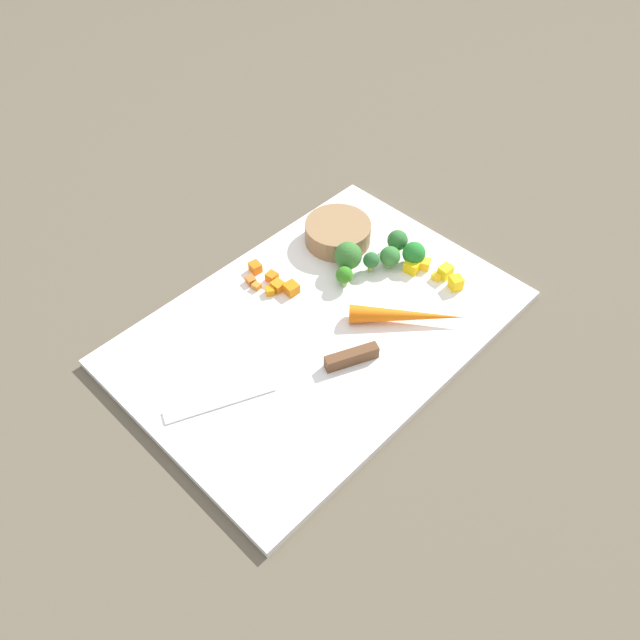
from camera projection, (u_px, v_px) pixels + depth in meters
The scene contains 23 objects.
ground_plane at pixel (320, 330), 0.90m from camera, with size 4.00×4.00×0.00m, color brown.
cutting_board at pixel (320, 328), 0.90m from camera, with size 0.54×0.37×0.01m, color white.
prep_bowl at pixel (338, 233), 1.00m from camera, with size 0.10×0.10×0.03m, color #906C47.
chef_knife at pixel (316, 369), 0.83m from camera, with size 0.27×0.13×0.02m.
whole_carrot at pixel (408, 316), 0.89m from camera, with size 0.03×0.03×0.16m, color orange.
carrot_dice_0 at pixel (291, 288), 0.93m from camera, with size 0.02×0.02×0.02m, color orange.
carrot_dice_1 at pixel (278, 286), 0.93m from camera, with size 0.02×0.02×0.01m, color orange.
carrot_dice_2 at pixel (270, 291), 0.93m from camera, with size 0.01×0.01×0.01m, color orange.
carrot_dice_3 at pixel (255, 267), 0.96m from camera, with size 0.02×0.01×0.01m, color orange.
carrot_dice_4 at pixel (272, 277), 0.95m from camera, with size 0.01×0.02×0.01m, color orange.
carrot_dice_5 at pixel (251, 280), 0.94m from camera, with size 0.01×0.01×0.01m, color orange.
carrot_dice_6 at pixel (256, 286), 0.94m from camera, with size 0.01×0.01×0.01m, color orange.
pepper_dice_0 at pixel (412, 266), 0.96m from camera, with size 0.02×0.02×0.02m, color yellow.
pepper_dice_1 at pixel (456, 283), 0.93m from camera, with size 0.02×0.02×0.02m, color yellow.
pepper_dice_2 at pixel (445, 272), 0.95m from camera, with size 0.02×0.02×0.02m, color yellow.
pepper_dice_3 at pixel (436, 276), 0.95m from camera, with size 0.01×0.01×0.01m, color yellow.
pepper_dice_4 at pixel (425, 264), 0.96m from camera, with size 0.02×0.02×0.01m, color yellow.
broccoli_floret_0 at pixel (390, 257), 0.96m from camera, with size 0.03×0.03×0.04m.
broccoli_floret_1 at pixel (348, 256), 0.95m from camera, with size 0.04×0.04×0.05m.
broccoli_floret_2 at pixel (371, 260), 0.95m from camera, with size 0.02×0.02×0.03m.
broccoli_floret_3 at pixel (398, 241), 0.98m from camera, with size 0.03×0.03×0.04m.
broccoli_floret_4 at pixel (344, 275), 0.93m from camera, with size 0.03×0.03×0.03m.
broccoli_floret_5 at pixel (414, 253), 0.96m from camera, with size 0.03×0.03×0.04m.
Camera 1 is at (-0.42, -0.41, 0.68)m, focal length 35.80 mm.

